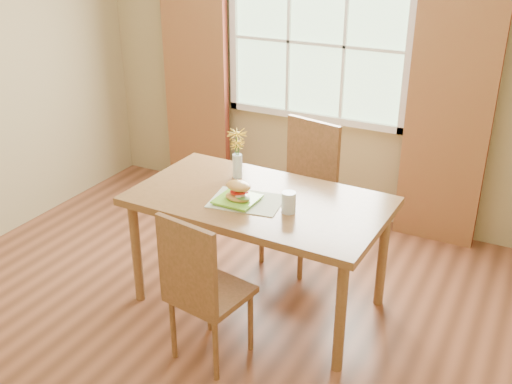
{
  "coord_description": "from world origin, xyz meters",
  "views": [
    {
      "loc": [
        1.87,
        -2.82,
        2.48
      ],
      "look_at": [
        0.28,
        0.25,
        0.87
      ],
      "focal_mm": 42.0,
      "sensor_mm": 36.0,
      "label": 1
    }
  ],
  "objects": [
    {
      "name": "dining_table",
      "position": [
        0.27,
        0.3,
        0.72
      ],
      "size": [
        1.68,
        0.98,
        0.81
      ],
      "rotation": [
        0.0,
        0.0,
        -0.03
      ],
      "color": "brown",
      "rests_on": "room"
    },
    {
      "name": "curtain_left",
      "position": [
        -1.15,
        1.78,
        1.1
      ],
      "size": [
        0.65,
        0.08,
        2.2
      ],
      "primitive_type": "cube",
      "color": "maroon",
      "rests_on": "room"
    },
    {
      "name": "plate",
      "position": [
        0.18,
        0.17,
        0.82
      ],
      "size": [
        0.26,
        0.26,
        0.01
      ],
      "primitive_type": "cube",
      "rotation": [
        0.0,
        0.0,
        -0.01
      ],
      "color": "#78CA32",
      "rests_on": "placemat"
    },
    {
      "name": "flower_vase",
      "position": [
        -0.02,
        0.52,
        1.01
      ],
      "size": [
        0.14,
        0.14,
        0.35
      ],
      "color": "silver",
      "rests_on": "dining_table"
    },
    {
      "name": "chair_near",
      "position": [
        0.26,
        -0.41,
        0.54
      ],
      "size": [
        0.47,
        0.47,
        0.99
      ],
      "rotation": [
        0.0,
        0.0,
        -0.16
      ],
      "color": "brown",
      "rests_on": "room"
    },
    {
      "name": "water_glass",
      "position": [
        0.53,
        0.2,
        0.87
      ],
      "size": [
        0.09,
        0.09,
        0.13
      ],
      "color": "silver",
      "rests_on": "dining_table"
    },
    {
      "name": "chair_far",
      "position": [
        0.29,
        1.01,
        0.6
      ],
      "size": [
        0.55,
        0.55,
        1.1
      ],
      "rotation": [
        0.0,
        0.0,
        -0.22
      ],
      "color": "brown",
      "rests_on": "room"
    },
    {
      "name": "placemat",
      "position": [
        0.23,
        0.21,
        0.81
      ],
      "size": [
        0.5,
        0.4,
        0.01
      ],
      "primitive_type": "cube",
      "rotation": [
        0.0,
        0.0,
        0.16
      ],
      "color": "beige",
      "rests_on": "dining_table"
    },
    {
      "name": "room",
      "position": [
        0.0,
        0.0,
        1.35
      ],
      "size": [
        4.24,
        3.84,
        2.74
      ],
      "color": "brown",
      "rests_on": "ground"
    },
    {
      "name": "croissant_sandwich",
      "position": [
        0.19,
        0.16,
        0.89
      ],
      "size": [
        0.19,
        0.14,
        0.13
      ],
      "rotation": [
        0.0,
        0.0,
        -0.12
      ],
      "color": "#E5AE4E",
      "rests_on": "plate"
    },
    {
      "name": "curtain_right",
      "position": [
        1.15,
        1.78,
        1.1
      ],
      "size": [
        0.65,
        0.08,
        2.2
      ],
      "primitive_type": "cube",
      "color": "maroon",
      "rests_on": "room"
    },
    {
      "name": "window",
      "position": [
        0.0,
        1.87,
        1.5
      ],
      "size": [
        1.62,
        0.06,
        1.32
      ],
      "color": "#A2CB99",
      "rests_on": "room"
    }
  ]
}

